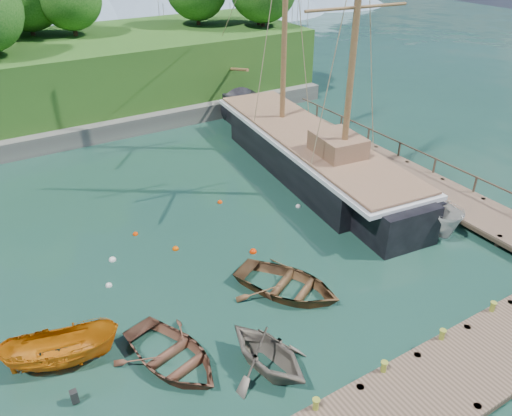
{
  "coord_description": "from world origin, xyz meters",
  "views": [
    {
      "loc": [
        -11.28,
        -13.27,
        14.47
      ],
      "look_at": [
        -0.1,
        4.99,
        2.0
      ],
      "focal_mm": 35.0,
      "sensor_mm": 36.0,
      "label": 1
    }
  ],
  "objects_px": {
    "cabin_boat_white": "(423,224)",
    "schooner": "(309,156)",
    "rowboat_0": "(173,363)",
    "rowboat_2": "(287,292)",
    "motorboat_orange": "(65,364)",
    "rowboat_1": "(267,369)"
  },
  "relations": [
    {
      "from": "rowboat_1",
      "to": "schooner",
      "type": "distance_m",
      "value": 16.98
    },
    {
      "from": "cabin_boat_white",
      "to": "schooner",
      "type": "bearing_deg",
      "value": 112.12
    },
    {
      "from": "cabin_boat_white",
      "to": "schooner",
      "type": "xyz_separation_m",
      "value": [
        -1.45,
        8.55,
        1.08
      ]
    },
    {
      "from": "rowboat_0",
      "to": "rowboat_1",
      "type": "distance_m",
      "value": 3.56
    },
    {
      "from": "rowboat_1",
      "to": "motorboat_orange",
      "type": "height_order",
      "value": "rowboat_1"
    },
    {
      "from": "motorboat_orange",
      "to": "rowboat_2",
      "type": "bearing_deg",
      "value": -78.62
    },
    {
      "from": "rowboat_2",
      "to": "cabin_boat_white",
      "type": "xyz_separation_m",
      "value": [
        9.6,
        0.85,
        0.0
      ]
    },
    {
      "from": "motorboat_orange",
      "to": "cabin_boat_white",
      "type": "bearing_deg",
      "value": -73.35
    },
    {
      "from": "motorboat_orange",
      "to": "schooner",
      "type": "height_order",
      "value": "schooner"
    },
    {
      "from": "rowboat_2",
      "to": "cabin_boat_white",
      "type": "relative_size",
      "value": 0.91
    },
    {
      "from": "rowboat_0",
      "to": "schooner",
      "type": "xyz_separation_m",
      "value": [
        14.17,
        10.56,
        1.08
      ]
    },
    {
      "from": "rowboat_0",
      "to": "motorboat_orange",
      "type": "bearing_deg",
      "value": 133.47
    },
    {
      "from": "rowboat_0",
      "to": "motorboat_orange",
      "type": "relative_size",
      "value": 1.06
    },
    {
      "from": "rowboat_2",
      "to": "cabin_boat_white",
      "type": "height_order",
      "value": "cabin_boat_white"
    },
    {
      "from": "rowboat_1",
      "to": "motorboat_orange",
      "type": "relative_size",
      "value": 0.86
    },
    {
      "from": "rowboat_2",
      "to": "cabin_boat_white",
      "type": "bearing_deg",
      "value": -24.33
    },
    {
      "from": "motorboat_orange",
      "to": "rowboat_0",
      "type": "bearing_deg",
      "value": -103.91
    },
    {
      "from": "rowboat_1",
      "to": "cabin_boat_white",
      "type": "relative_size",
      "value": 0.69
    },
    {
      "from": "rowboat_2",
      "to": "schooner",
      "type": "distance_m",
      "value": 12.49
    },
    {
      "from": "rowboat_0",
      "to": "schooner",
      "type": "bearing_deg",
      "value": 20.89
    },
    {
      "from": "rowboat_2",
      "to": "motorboat_orange",
      "type": "xyz_separation_m",
      "value": [
        -9.48,
        0.9,
        0.0
      ]
    },
    {
      "from": "rowboat_2",
      "to": "motorboat_orange",
      "type": "height_order",
      "value": "motorboat_orange"
    }
  ]
}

